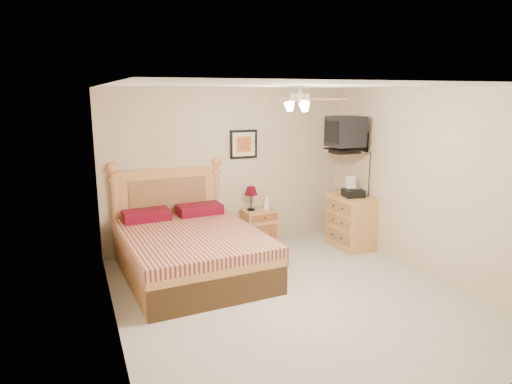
% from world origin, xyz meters
% --- Properties ---
extents(floor, '(4.50, 4.50, 0.00)m').
position_xyz_m(floor, '(0.00, 0.00, 0.00)').
color(floor, '#A9A599').
rests_on(floor, ground).
extents(ceiling, '(4.00, 4.50, 0.04)m').
position_xyz_m(ceiling, '(0.00, 0.00, 2.50)').
color(ceiling, white).
rests_on(ceiling, ground).
extents(wall_back, '(4.00, 0.04, 2.50)m').
position_xyz_m(wall_back, '(0.00, 2.25, 1.25)').
color(wall_back, '#C3AF90').
rests_on(wall_back, ground).
extents(wall_front, '(4.00, 0.04, 2.50)m').
position_xyz_m(wall_front, '(0.00, -2.25, 1.25)').
color(wall_front, '#C3AF90').
rests_on(wall_front, ground).
extents(wall_left, '(0.04, 4.50, 2.50)m').
position_xyz_m(wall_left, '(-2.00, 0.00, 1.25)').
color(wall_left, '#C3AF90').
rests_on(wall_left, ground).
extents(wall_right, '(0.04, 4.50, 2.50)m').
position_xyz_m(wall_right, '(2.00, 0.00, 1.25)').
color(wall_right, '#C3AF90').
rests_on(wall_right, ground).
extents(bed, '(1.84, 2.34, 1.45)m').
position_xyz_m(bed, '(-0.91, 1.12, 0.73)').
color(bed, '#BD794B').
rests_on(bed, ground).
extents(nightstand, '(0.54, 0.42, 0.57)m').
position_xyz_m(nightstand, '(0.45, 2.00, 0.28)').
color(nightstand, '#B07A4D').
rests_on(nightstand, ground).
extents(table_lamp, '(0.26, 0.26, 0.40)m').
position_xyz_m(table_lamp, '(0.32, 2.04, 0.76)').
color(table_lamp, '#580816').
rests_on(table_lamp, nightstand).
extents(lotion_bottle, '(0.10, 0.10, 0.24)m').
position_xyz_m(lotion_bottle, '(0.57, 1.99, 0.69)').
color(lotion_bottle, white).
rests_on(lotion_bottle, nightstand).
extents(framed_picture, '(0.46, 0.04, 0.46)m').
position_xyz_m(framed_picture, '(0.27, 2.23, 1.62)').
color(framed_picture, black).
rests_on(framed_picture, wall_back).
extents(dresser, '(0.53, 0.74, 0.84)m').
position_xyz_m(dresser, '(1.73, 1.27, 0.42)').
color(dresser, tan).
rests_on(dresser, ground).
extents(fax_machine, '(0.33, 0.35, 0.31)m').
position_xyz_m(fax_machine, '(1.71, 1.23, 0.99)').
color(fax_machine, black).
rests_on(fax_machine, dresser).
extents(magazine_lower, '(0.21, 0.27, 0.02)m').
position_xyz_m(magazine_lower, '(1.68, 1.50, 0.85)').
color(magazine_lower, beige).
rests_on(magazine_lower, dresser).
extents(magazine_upper, '(0.27, 0.32, 0.02)m').
position_xyz_m(magazine_upper, '(1.68, 1.53, 0.87)').
color(magazine_upper, gray).
rests_on(magazine_upper, magazine_lower).
extents(wall_tv, '(0.56, 0.46, 0.58)m').
position_xyz_m(wall_tv, '(1.75, 1.34, 1.81)').
color(wall_tv, black).
rests_on(wall_tv, wall_right).
extents(ceiling_fan, '(1.14, 1.14, 0.28)m').
position_xyz_m(ceiling_fan, '(0.00, -0.20, 2.36)').
color(ceiling_fan, silver).
rests_on(ceiling_fan, ceiling).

